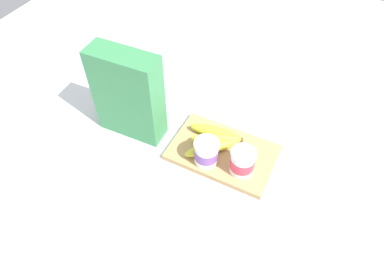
# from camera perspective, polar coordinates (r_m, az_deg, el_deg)

# --- Properties ---
(ground_plane) EXTENTS (2.40, 2.40, 0.00)m
(ground_plane) POSITION_cam_1_polar(r_m,az_deg,el_deg) (1.07, 5.01, -4.31)
(ground_plane) COLOR silver
(cutting_board) EXTENTS (0.31, 0.20, 0.02)m
(cutting_board) POSITION_cam_1_polar(r_m,az_deg,el_deg) (1.07, 5.05, -4.02)
(cutting_board) COLOR tan
(cutting_board) RESTS_ON ground_plane
(cereal_box) EXTENTS (0.21, 0.09, 0.30)m
(cereal_box) POSITION_cam_1_polar(r_m,az_deg,el_deg) (1.05, -10.42, 5.32)
(cereal_box) COLOR #38844C
(cereal_box) RESTS_ON ground_plane
(yogurt_cup_front) EXTENTS (0.07, 0.07, 0.08)m
(yogurt_cup_front) POSITION_cam_1_polar(r_m,az_deg,el_deg) (0.99, 8.23, -5.46)
(yogurt_cup_front) COLOR white
(yogurt_cup_front) RESTS_ON cutting_board
(yogurt_cup_back) EXTENTS (0.07, 0.07, 0.08)m
(yogurt_cup_back) POSITION_cam_1_polar(r_m,az_deg,el_deg) (1.00, 2.36, -4.00)
(yogurt_cup_back) COLOR white
(yogurt_cup_back) RESTS_ON cutting_board
(banana_bunch) EXTENTS (0.18, 0.16, 0.04)m
(banana_bunch) POSITION_cam_1_polar(r_m,az_deg,el_deg) (1.06, 3.78, -1.87)
(banana_bunch) COLOR yellow
(banana_bunch) RESTS_ON cutting_board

